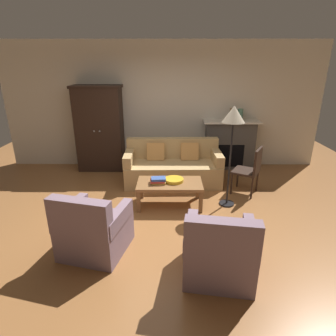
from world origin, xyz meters
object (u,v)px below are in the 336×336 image
armchair_near_right (219,252)px  coffee_table (170,185)px  side_chair_wooden (251,168)px  floor_lamp (233,120)px  mantel_vase_jade (240,115)px  armoire (100,129)px  fireplace (230,144)px  armchair_near_left (93,231)px  fruit_bowl (174,180)px  book_stack (158,181)px  couch (173,167)px  mantel_vase_bronze (232,114)px

armchair_near_right → coffee_table: bearing=108.0°
coffee_table → side_chair_wooden: bearing=17.0°
floor_lamp → mantel_vase_jade: bearing=73.0°
armoire → armchair_near_right: (2.13, -3.54, -0.63)m
fireplace → floor_lamp: size_ratio=0.74×
armchair_near_right → side_chair_wooden: 2.39m
armoire → armchair_near_left: size_ratio=2.03×
coffee_table → floor_lamp: floor_lamp is taller
coffee_table → fruit_bowl: size_ratio=3.39×
fireplace → armchair_near_right: bearing=-102.7°
armoire → coffee_table: armoire is taller
armoire → book_stack: size_ratio=6.97×
side_chair_wooden → armoire: bearing=156.2°
fireplace → armoire: armoire is taller
fireplace → armchair_near_left: (-2.35, -3.19, -0.25)m
couch → floor_lamp: 1.79m
armoire → mantel_vase_bronze: (2.95, 0.06, 0.31)m
armchair_near_left → couch: bearing=66.0°
coffee_table → armoire: bearing=131.0°
mantel_vase_jade → side_chair_wooden: size_ratio=0.28×
armoire → mantel_vase_bronze: armoire is taller
book_stack → side_chair_wooden: side_chair_wooden is taller
floor_lamp → armoire: bearing=145.2°
armoire → armchair_near_left: bearing=-79.1°
armchair_near_right → fireplace: bearing=77.3°
book_stack → floor_lamp: floor_lamp is taller
fruit_bowl → mantel_vase_bronze: 2.39m
coffee_table → fireplace: bearing=53.8°
couch → armchair_near_right: 2.79m
fireplace → armchair_near_left: size_ratio=1.36×
coffee_table → mantel_vase_bronze: bearing=53.5°
mantel_vase_bronze → side_chair_wooden: (0.11, -1.41, -0.74)m
mantel_vase_jade → fruit_bowl: bearing=-129.2°
coffee_table → armchair_near_right: armchair_near_right is taller
coffee_table → book_stack: (-0.19, -0.04, 0.10)m
fireplace → coffee_table: (-1.38, -1.88, -0.20)m
couch → side_chair_wooden: 1.54m
armchair_near_left → floor_lamp: bearing=34.0°
coffee_table → side_chair_wooden: (1.49, 0.46, 0.15)m
coffee_table → floor_lamp: bearing=1.2°
fireplace → side_chair_wooden: fireplace is taller
armchair_near_left → mantel_vase_bronze: bearing=53.4°
armoire → armchair_near_left: 3.23m
book_stack → mantel_vase_bronze: 2.59m
book_stack → armchair_near_right: 1.86m
armoire → floor_lamp: (2.57, -1.79, 0.53)m
fruit_bowl → floor_lamp: floor_lamp is taller
couch → fruit_bowl: size_ratio=5.98×
book_stack → mantel_vase_jade: bearing=47.4°
coffee_table → side_chair_wooden: side_chair_wooden is taller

